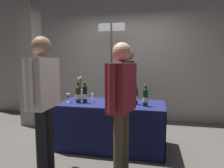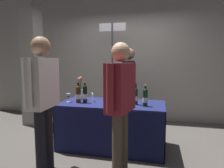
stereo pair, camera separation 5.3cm
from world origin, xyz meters
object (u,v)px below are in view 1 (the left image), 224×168
featured_wine_bottle (145,97)px  flower_vase (80,91)px  concrete_pillar (30,60)px  vendor_presenter (128,82)px  wine_glass_mid (114,97)px  display_bottle_0 (136,96)px  wine_glass_near_vendor (68,96)px  booth_signpost (111,62)px  tasting_table (112,116)px  taster_foreground_right (43,93)px

featured_wine_bottle → flower_vase: size_ratio=0.80×
concrete_pillar → featured_wine_bottle: size_ratio=8.96×
vendor_presenter → flower_vase: bearing=-48.8°
wine_glass_mid → display_bottle_0: bearing=-7.5°
featured_wine_bottle → wine_glass_near_vendor: size_ratio=2.25×
vendor_presenter → concrete_pillar: bearing=-90.4°
display_bottle_0 → vendor_presenter: bearing=105.1°
featured_wine_bottle → booth_signpost: (-0.80, 1.31, 0.50)m
wine_glass_near_vendor → wine_glass_mid: size_ratio=1.03×
featured_wine_bottle → wine_glass_near_vendor: 1.23m
wine_glass_mid → flower_vase: (-0.63, 0.16, 0.05)m
tasting_table → featured_wine_bottle: (0.53, -0.14, 0.35)m
featured_wine_bottle → booth_signpost: booth_signpost is taller
concrete_pillar → featured_wine_bottle: (2.50, -0.93, -0.55)m
taster_foreground_right → booth_signpost: (0.37, 2.11, 0.35)m
taster_foreground_right → booth_signpost: booth_signpost is taller
concrete_pillar → booth_signpost: 1.74m
wine_glass_mid → taster_foreground_right: (-0.66, -0.93, 0.19)m
featured_wine_bottle → flower_vase: (-1.13, 0.30, 0.01)m
wine_glass_near_vendor → vendor_presenter: size_ratio=0.09×
wine_glass_mid → concrete_pillar: bearing=158.2°
concrete_pillar → vendor_presenter: bearing=1.5°
wine_glass_near_vendor → flower_vase: (0.10, 0.27, 0.05)m
display_bottle_0 → booth_signpost: booth_signpost is taller
tasting_table → wine_glass_near_vendor: wine_glass_near_vendor is taller
tasting_table → display_bottle_0: bearing=-7.0°
wine_glass_near_vendor → wine_glass_mid: wine_glass_near_vendor is taller
concrete_pillar → featured_wine_bottle: bearing=-20.5°
concrete_pillar → display_bottle_0: 2.56m
tasting_table → flower_vase: 0.72m
featured_wine_bottle → flower_vase: 1.17m
taster_foreground_right → vendor_presenter: bearing=-25.0°
vendor_presenter → booth_signpost: bearing=-130.6°
wine_glass_near_vendor → booth_signpost: bearing=71.4°
display_bottle_0 → vendor_presenter: (-0.24, 0.90, 0.12)m
wine_glass_near_vendor → wine_glass_mid: bearing=8.2°
display_bottle_0 → wine_glass_mid: size_ratio=2.39×
wine_glass_near_vendor → booth_signpost: size_ratio=0.06×
concrete_pillar → featured_wine_bottle: concrete_pillar is taller
wine_glass_mid → featured_wine_bottle: bearing=-15.1°
vendor_presenter → taster_foreground_right: size_ratio=0.98×
flower_vase → vendor_presenter: size_ratio=0.24×
concrete_pillar → wine_glass_mid: concrete_pillar is taller
display_bottle_0 → booth_signpost: size_ratio=0.15×
display_bottle_0 → wine_glass_near_vendor: bearing=-176.9°
flower_vase → taster_foreground_right: taster_foreground_right is taller
wine_glass_near_vendor → concrete_pillar: bearing=144.6°
vendor_presenter → display_bottle_0: bearing=13.1°
wine_glass_near_vendor → featured_wine_bottle: bearing=-1.4°
tasting_table → wine_glass_near_vendor: bearing=-171.4°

